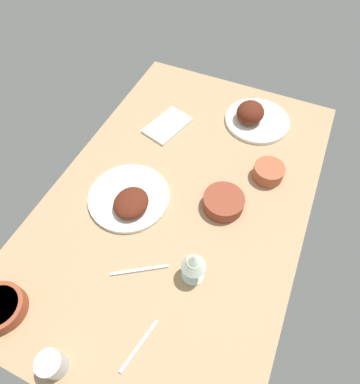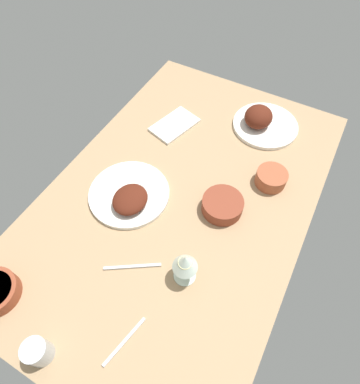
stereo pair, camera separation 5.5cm
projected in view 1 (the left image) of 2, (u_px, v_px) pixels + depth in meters
dining_table at (180, 198)px, 118.63cm from camera, size 140.00×90.00×4.00cm
plate_near_viewer at (130, 199)px, 113.65cm from camera, size 29.20×29.20×6.45cm
plate_far_side at (254, 117)px, 135.92cm from camera, size 27.32×27.32×9.62cm
bowl_cream at (0, 307)px, 91.95cm from camera, size 14.14×14.14×4.68cm
bowl_sauce at (223, 202)px, 111.99cm from camera, size 14.41×14.41×5.18cm
bowl_onions at (268, 172)px, 119.35cm from camera, size 11.37×11.37×5.47cm
wine_glass at (194, 263)px, 91.84cm from camera, size 7.60×7.60×14.00cm
water_tumbler at (52, 364)px, 82.59cm from camera, size 6.78×6.78×7.76cm
folded_napkin at (168, 125)px, 136.46cm from camera, size 22.39×17.18×1.20cm
fork_loose at (139, 270)px, 100.54cm from camera, size 10.60×15.81×0.80cm
spoon_loose at (139, 346)px, 88.26cm from camera, size 15.89×4.14×0.80cm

